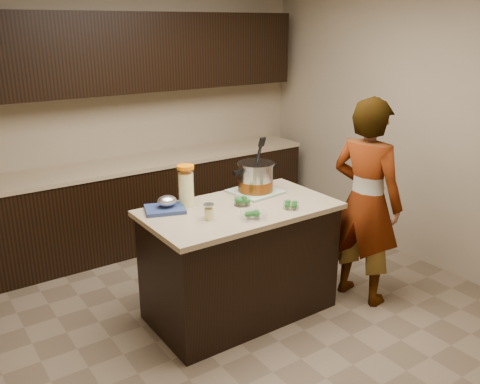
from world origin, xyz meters
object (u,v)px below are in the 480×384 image
at_px(island, 240,261).
at_px(lemonade_pitcher, 186,187).
at_px(stock_pot, 256,179).
at_px(person, 366,202).

relative_size(island, lemonade_pitcher, 4.67).
height_order(stock_pot, lemonade_pitcher, stock_pot).
xyz_separation_m(stock_pot, lemonade_pitcher, (-0.61, 0.05, 0.03)).
bearing_deg(island, lemonade_pitcher, 140.98).
height_order(lemonade_pitcher, person, person).
relative_size(stock_pot, lemonade_pitcher, 1.36).
bearing_deg(stock_pot, island, -145.27).
bearing_deg(person, island, 58.63).
bearing_deg(stock_pot, person, -40.31).
xyz_separation_m(island, stock_pot, (0.30, 0.21, 0.57)).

